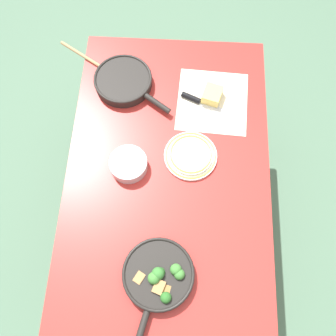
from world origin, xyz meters
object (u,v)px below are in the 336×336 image
object	(u,v)px
skillet_broccoli	(159,276)
wooden_spoon	(101,67)
cheese_block	(212,95)
grater_knife	(199,101)
skillet_eggs	(124,81)
dinner_plate_stack	(191,155)
prep_bowl_steel	(129,164)

from	to	relation	value
skillet_broccoli	wooden_spoon	xyz separation A→B (m)	(0.89, 0.31, -0.02)
cheese_block	wooden_spoon	bearing A→B (deg)	75.01
skillet_broccoli	grater_knife	bearing A→B (deg)	-176.04
skillet_eggs	grater_knife	size ratio (longest dim) A/B	1.52
skillet_broccoli	dinner_plate_stack	xyz separation A→B (m)	(0.48, -0.10, -0.01)
dinner_plate_stack	wooden_spoon	bearing A→B (deg)	45.02
skillet_broccoli	skillet_eggs	world-z (taller)	skillet_broccoli
prep_bowl_steel	dinner_plate_stack	bearing A→B (deg)	-76.59
cheese_block	dinner_plate_stack	bearing A→B (deg)	163.54
skillet_eggs	cheese_block	size ratio (longest dim) A/B	3.32
skillet_eggs	wooden_spoon	size ratio (longest dim) A/B	1.01
grater_knife	dinner_plate_stack	bearing A→B (deg)	-73.51
wooden_spoon	cheese_block	distance (m)	0.51
skillet_eggs	dinner_plate_stack	size ratio (longest dim) A/B	1.59
skillet_eggs	wooden_spoon	world-z (taller)	skillet_eggs
skillet_broccoli	dinner_plate_stack	size ratio (longest dim) A/B	1.84
grater_knife	prep_bowl_steel	bearing A→B (deg)	-108.02
grater_knife	cheese_block	distance (m)	0.06
cheese_block	prep_bowl_steel	world-z (taller)	same
skillet_broccoli	prep_bowl_steel	world-z (taller)	skillet_broccoli
cheese_block	skillet_eggs	bearing A→B (deg)	82.47
skillet_eggs	grater_knife	xyz separation A→B (m)	(-0.07, -0.33, -0.02)
wooden_spoon	grater_knife	size ratio (longest dim) A/B	1.51
skillet_eggs	grater_knife	bearing A→B (deg)	22.29
skillet_eggs	cheese_block	world-z (taller)	cheese_block
skillet_broccoli	cheese_block	bearing A→B (deg)	-179.60
grater_knife	cheese_block	xyz separation A→B (m)	(0.02, -0.05, 0.02)
skillet_broccoli	skillet_eggs	distance (m)	0.83
skillet_broccoli	prep_bowl_steel	xyz separation A→B (m)	(0.42, 0.15, -0.00)
cheese_block	dinner_plate_stack	distance (m)	0.29
grater_knife	dinner_plate_stack	size ratio (longest dim) A/B	1.04
skillet_eggs	prep_bowl_steel	distance (m)	0.39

